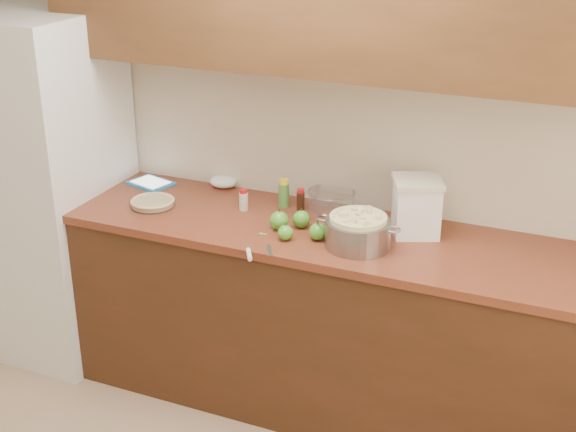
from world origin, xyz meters
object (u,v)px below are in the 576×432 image
at_px(flour_canister, 416,206).
at_px(tablet, 151,183).
at_px(colander, 358,232).
at_px(pie, 153,203).

relative_size(flour_canister, tablet, 1.09).
bearing_deg(colander, tablet, 166.84).
relative_size(pie, colander, 0.58).
height_order(colander, tablet, colander).
bearing_deg(colander, pie, 177.92).
bearing_deg(tablet, colander, 2.91).
bearing_deg(flour_canister, colander, -129.65).
relative_size(pie, tablet, 0.88).
height_order(pie, colander, colander).
distance_m(colander, tablet, 1.26).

